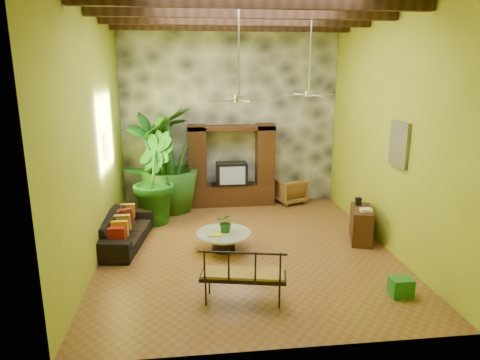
{
  "coord_description": "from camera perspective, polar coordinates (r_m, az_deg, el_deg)",
  "views": [
    {
      "loc": [
        -1.13,
        -8.51,
        3.69
      ],
      "look_at": [
        -0.11,
        0.2,
        1.47
      ],
      "focal_mm": 32.0,
      "sensor_mm": 36.0,
      "label": 1
    }
  ],
  "objects": [
    {
      "name": "right_wall",
      "position": [
        9.53,
        19.14,
        6.27
      ],
      "size": [
        0.02,
        7.0,
        5.0
      ],
      "primitive_type": "cube",
      "color": "#A7A226",
      "rests_on": "ground"
    },
    {
      "name": "sofa",
      "position": [
        9.78,
        -15.32,
        -6.41
      ],
      "size": [
        1.18,
        2.35,
        0.66
      ],
      "primitive_type": "imported",
      "rotation": [
        0.0,
        0.0,
        1.43
      ],
      "color": "black",
      "rests_on": "ground"
    },
    {
      "name": "ceiling_fan_front",
      "position": [
        8.17,
        -0.17,
        12.2
      ],
      "size": [
        1.28,
        1.28,
        1.86
      ],
      "color": "#BAB9BE",
      "rests_on": "ceiling"
    },
    {
      "name": "tall_plant_a",
      "position": [
        11.66,
        -11.63,
        2.24
      ],
      "size": [
        1.63,
        1.68,
        2.66
      ],
      "primitive_type": "imported",
      "rotation": [
        0.0,
        0.0,
        0.85
      ],
      "color": "#185E1B",
      "rests_on": "ground"
    },
    {
      "name": "entertainment_center",
      "position": [
        12.01,
        -1.13,
        1.11
      ],
      "size": [
        2.4,
        0.55,
        2.3
      ],
      "color": "#321C0E",
      "rests_on": "ground"
    },
    {
      "name": "iron_bench",
      "position": [
        7.05,
        0.52,
        -12.3
      ],
      "size": [
        1.46,
        0.78,
        0.57
      ],
      "rotation": [
        0.0,
        0.0,
        -0.2
      ],
      "color": "black",
      "rests_on": "ground"
    },
    {
      "name": "ceiling_beams",
      "position": [
        8.65,
        0.91,
        21.46
      ],
      "size": [
        5.95,
        5.36,
        0.22
      ],
      "color": "#331B10",
      "rests_on": "ceiling"
    },
    {
      "name": "side_console",
      "position": [
        9.96,
        15.84,
        -5.75
      ],
      "size": [
        0.69,
        1.04,
        0.76
      ],
      "primitive_type": "cube",
      "rotation": [
        0.0,
        0.0,
        -0.3
      ],
      "color": "#3B2312",
      "rests_on": "ground"
    },
    {
      "name": "left_wall",
      "position": [
        8.8,
        -19.01,
        5.67
      ],
      "size": [
        0.02,
        7.0,
        5.0
      ],
      "primitive_type": "cube",
      "color": "#A7A226",
      "rests_on": "ground"
    },
    {
      "name": "wall_art_mask",
      "position": [
        9.82,
        -17.41,
        4.25
      ],
      "size": [
        0.06,
        0.32,
        0.55
      ],
      "primitive_type": "cube",
      "color": "gold",
      "rests_on": "left_wall"
    },
    {
      "name": "yellow_tray",
      "position": [
        8.93,
        -3.27,
        -7.33
      ],
      "size": [
        0.26,
        0.2,
        0.03
      ],
      "primitive_type": "cube",
      "rotation": [
        0.0,
        0.0,
        -0.1
      ],
      "color": "gold",
      "rests_on": "coffee_table"
    },
    {
      "name": "wall_art_painting",
      "position": [
        9.01,
        20.44,
        4.45
      ],
      "size": [
        0.06,
        0.7,
        0.9
      ],
      "primitive_type": "cube",
      "color": "#205778",
      "rests_on": "right_wall"
    },
    {
      "name": "stone_accent_wall",
      "position": [
        12.06,
        -1.31,
        8.56
      ],
      "size": [
        5.98,
        0.1,
        4.98
      ],
      "primitive_type": "cube",
      "color": "#383B40",
      "rests_on": "ground"
    },
    {
      "name": "wicker_armchair",
      "position": [
        12.44,
        6.65,
        -1.44
      ],
      "size": [
        0.97,
        0.98,
        0.71
      ],
      "primitive_type": "imported",
      "rotation": [
        0.0,
        0.0,
        3.48
      ],
      "color": "olive",
      "rests_on": "ground"
    },
    {
      "name": "ground",
      "position": [
        9.34,
        0.8,
        -9.04
      ],
      "size": [
        7.0,
        7.0,
        0.0
      ],
      "primitive_type": "plane",
      "color": "brown",
      "rests_on": "ground"
    },
    {
      "name": "ceiling",
      "position": [
        8.68,
        0.92,
        22.9
      ],
      "size": [
        6.0,
        7.0,
        0.02
      ],
      "primitive_type": "cube",
      "color": "silver",
      "rests_on": "back_wall"
    },
    {
      "name": "tall_plant_b",
      "position": [
        10.82,
        -11.54,
        0.29
      ],
      "size": [
        1.23,
        1.42,
        2.28
      ],
      "primitive_type": "imported",
      "rotation": [
        0.0,
        0.0,
        1.76
      ],
      "color": "#1B641A",
      "rests_on": "ground"
    },
    {
      "name": "centerpiece_plant",
      "position": [
        9.05,
        -1.85,
        -5.67
      ],
      "size": [
        0.47,
        0.44,
        0.42
      ],
      "primitive_type": "imported",
      "rotation": [
        0.0,
        0.0,
        -0.36
      ],
      "color": "#1D5516",
      "rests_on": "coffee_table"
    },
    {
      "name": "back_wall",
      "position": [
        12.12,
        -1.34,
        8.59
      ],
      "size": [
        6.0,
        0.02,
        5.0
      ],
      "primitive_type": "cube",
      "color": "#A7A226",
      "rests_on": "ground"
    },
    {
      "name": "coffee_table",
      "position": [
        9.15,
        -2.2,
        -7.83
      ],
      "size": [
        1.17,
        1.17,
        0.4
      ],
      "rotation": [
        0.0,
        0.0,
        -0.03
      ],
      "color": "black",
      "rests_on": "ground"
    },
    {
      "name": "tall_plant_c",
      "position": [
        11.57,
        -9.37,
        2.64
      ],
      "size": [
        2.05,
        2.05,
        2.81
      ],
      "primitive_type": "imported",
      "rotation": [
        0.0,
        0.0,
        4.33
      ],
      "color": "#245817",
      "rests_on": "ground"
    },
    {
      "name": "green_bin",
      "position": [
        7.93,
        20.66,
        -13.21
      ],
      "size": [
        0.37,
        0.28,
        0.32
      ],
      "primitive_type": "cube",
      "rotation": [
        0.0,
        0.0,
        0.0
      ],
      "color": "#1B6523",
      "rests_on": "ground"
    },
    {
      "name": "ceiling_fan_back",
      "position": [
        10.09,
        9.21,
        12.41
      ],
      "size": [
        1.28,
        1.28,
        1.86
      ],
      "color": "#BAB9BE",
      "rests_on": "ceiling"
    }
  ]
}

